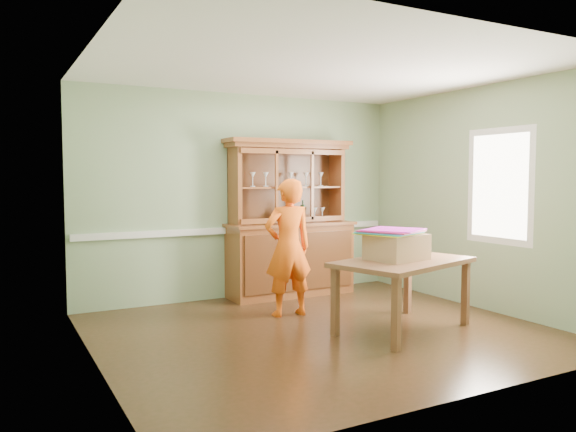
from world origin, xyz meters
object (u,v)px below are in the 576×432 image
dining_table (403,268)px  cardboard_box (397,247)px  person (288,248)px  china_hutch (290,241)px

dining_table → cardboard_box: 0.23m
cardboard_box → person: size_ratio=0.36×
china_hutch → dining_table: 2.12m
china_hutch → dining_table: size_ratio=1.25×
cardboard_box → person: bearing=123.9°
china_hutch → person: size_ratio=1.33×
cardboard_box → person: 1.29m
china_hutch → person: (-0.56, -1.00, 0.05)m
china_hutch → cardboard_box: (0.16, -2.06, 0.14)m
china_hutch → dining_table: (0.21, -2.11, -0.09)m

